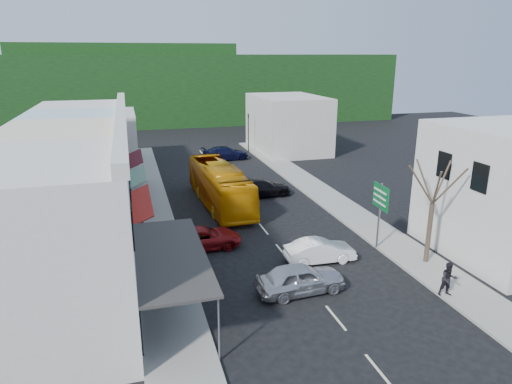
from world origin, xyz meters
name	(u,v)px	position (x,y,z in m)	size (l,w,h in m)	color
ground	(282,251)	(0.00, 0.00, 0.00)	(120.00, 120.00, 0.00)	black
sidewalk_left	(152,211)	(-7.50, 10.00, 0.07)	(3.00, 52.00, 0.15)	gray
sidewalk_right	(325,196)	(7.50, 10.00, 0.07)	(3.00, 52.00, 0.15)	gray
shopfront_row	(74,185)	(-12.49, 5.00, 4.00)	(8.25, 30.00, 8.00)	beige
distant_block_left	(99,140)	(-12.00, 27.00, 3.00)	(8.00, 10.00, 6.00)	#B7B2A8
distant_block_right	(288,124)	(11.00, 30.00, 3.50)	(8.00, 12.00, 7.00)	#B7B2A8
hillside	(164,83)	(-1.45, 65.09, 6.73)	(80.00, 26.00, 14.00)	black
bus	(220,187)	(-1.90, 10.28, 1.55)	(2.50, 11.60, 3.10)	orange
car_silver	(300,280)	(-0.76, -5.26, 0.70)	(1.80, 4.40, 1.40)	#BCBCC1
car_white	(320,251)	(1.72, -2.07, 0.70)	(1.80, 4.40, 1.40)	white
car_red	(203,238)	(-4.70, 1.88, 0.70)	(1.90, 4.60, 1.40)	maroon
car_black_near	(261,189)	(2.03, 11.66, 0.70)	(1.84, 4.50, 1.40)	black
car_navy_far	(226,154)	(2.11, 26.71, 0.70)	(1.84, 4.50, 1.40)	black
pedestrian_left	(143,231)	(-8.41, 3.29, 1.00)	(0.60, 0.40, 1.70)	black
pedestrian_right	(448,280)	(6.30, -7.84, 1.00)	(0.70, 0.44, 1.70)	black
direction_sign	(379,217)	(6.04, -1.32, 2.20)	(0.36, 1.99, 4.40)	#096129
street_tree	(432,204)	(7.75, -4.05, 3.78)	(2.77, 2.77, 7.56)	#382B20
traffic_signal	(248,133)	(5.89, 30.42, 2.47)	(0.82, 1.10, 4.95)	black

